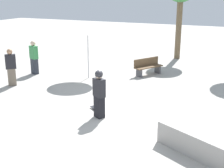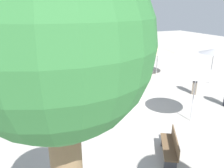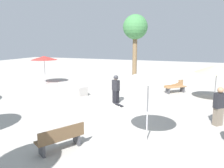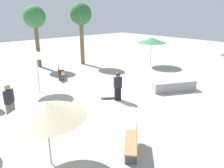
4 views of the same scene
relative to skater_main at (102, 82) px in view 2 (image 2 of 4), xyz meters
The scene contains 12 objects.
ground_plane 1.24m from the skater_main, 121.64° to the right, with size 60.00×60.00×0.00m, color #ADA8A0.
skater_main is the anchor object (origin of this frame).
skateboard 1.01m from the skater_main, 54.70° to the right, with size 0.76×0.64×0.07m.
concrete_ledge 3.96m from the skater_main, 161.35° to the left, with size 2.81×1.87×0.62m.
bench_near 6.03m from the skater_main, 87.31° to the right, with size 1.18×1.60×0.85m.
bench_far 4.96m from the skater_main, 53.06° to the left, with size 1.47×1.42×0.85m.
shade_umbrella_white 5.28m from the skater_main, 56.95° to the right, with size 2.00×2.00×2.57m.
shade_umbrella_tan 6.10m from the skater_main, 25.34° to the left, with size 2.50×2.50×2.21m.
shade_umbrella_grey 7.78m from the skater_main, ahead, with size 1.92×1.92×2.38m.
palm_tree_center_left 10.26m from the skater_main, 112.63° to the right, with size 1.97×1.97×5.60m.
palm_tree_center_right 7.39m from the skater_main, 95.84° to the left, with size 2.04×2.04×5.74m.
bystander_watching 5.55m from the skater_main, 17.55° to the right, with size 0.51×0.50×1.68m.
Camera 2 is at (-3.58, -10.35, 4.96)m, focal length 35.00 mm.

